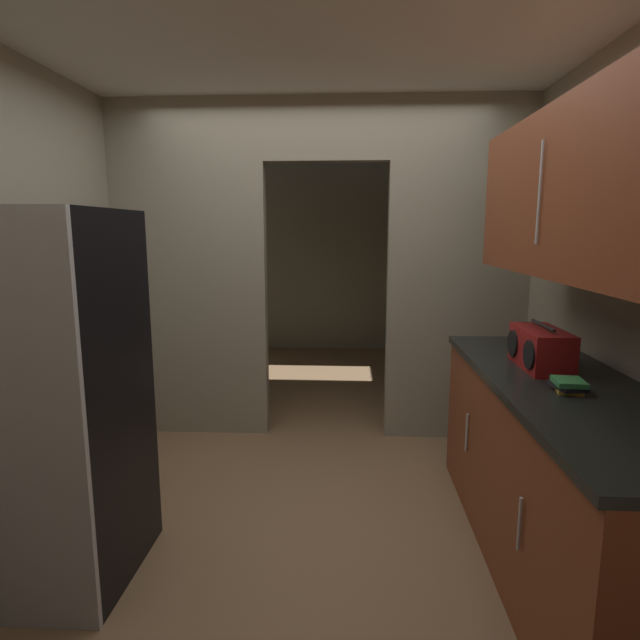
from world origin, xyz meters
name	(u,v)px	position (x,y,z in m)	size (l,w,h in m)	color
ground	(303,526)	(0.00, 0.00, 0.00)	(20.00, 20.00, 0.00)	brown
kitchen_overhead_slab	(307,46)	(0.00, 0.41, 2.61)	(3.57, 6.75, 0.06)	silver
kitchen_partition	(315,263)	(-0.02, 1.38, 1.36)	(3.17, 0.12, 2.58)	gray
adjoining_room_shell	(328,258)	(0.00, 3.43, 1.29)	(3.17, 3.12, 2.58)	gray
refrigerator	(37,401)	(-1.17, -0.44, 0.85)	(0.81, 0.75, 1.71)	black
lower_cabinet_run	(559,476)	(1.24, -0.26, 0.46)	(0.68, 2.12, 0.92)	brown
upper_cabinet_counterside	(582,193)	(1.24, -0.26, 1.78)	(0.36, 1.91, 0.74)	brown
boombox	(541,349)	(1.21, 0.00, 1.02)	(0.21, 0.43, 0.23)	maroon
book_stack	(568,385)	(1.19, -0.40, 0.95)	(0.13, 0.16, 0.06)	gold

